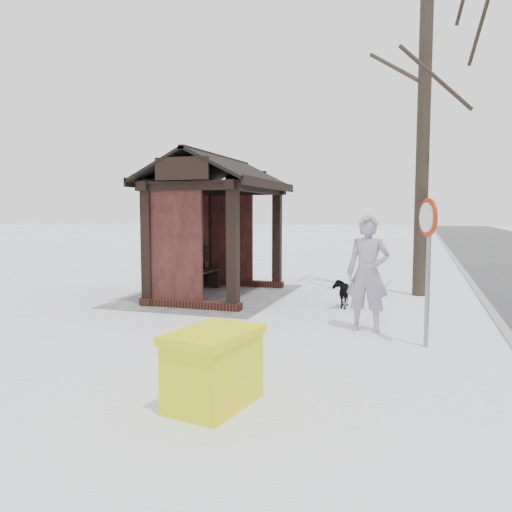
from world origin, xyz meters
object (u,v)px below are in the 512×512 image
at_px(bus_shelter, 212,198).
at_px(tree_near, 427,10).
at_px(dog, 341,292).
at_px(grit_bin, 214,367).
at_px(road_sign, 428,239).
at_px(pedestrian, 368,273).

height_order(bus_shelter, tree_near, tree_near).
xyz_separation_m(dog, grit_bin, (5.37, -0.42, 0.08)).
distance_m(grit_bin, road_sign, 3.63).
relative_size(bus_shelter, dog, 5.15).
bearing_deg(road_sign, grit_bin, -57.85).
bearing_deg(grit_bin, road_sign, 155.46).
distance_m(tree_near, grit_bin, 9.51).
xyz_separation_m(tree_near, grit_bin, (7.32, -1.86, -5.78)).
bearing_deg(bus_shelter, pedestrian, 57.87).
distance_m(dog, grit_bin, 5.39).
bearing_deg(grit_bin, dog, -174.53).
bearing_deg(tree_near, road_sign, 1.23).
distance_m(bus_shelter, road_sign, 5.39).
xyz_separation_m(dog, road_sign, (2.53, 1.54, 1.21)).
xyz_separation_m(tree_near, dog, (1.94, -1.44, -5.86)).
distance_m(pedestrian, road_sign, 1.26).
bearing_deg(bus_shelter, grit_bin, 23.28).
relative_size(bus_shelter, tree_near, 0.40).
height_order(tree_near, grit_bin, tree_near).
relative_size(pedestrian, dog, 2.60).
bearing_deg(dog, grit_bin, -100.57).
bearing_deg(dog, pedestrian, -75.67).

